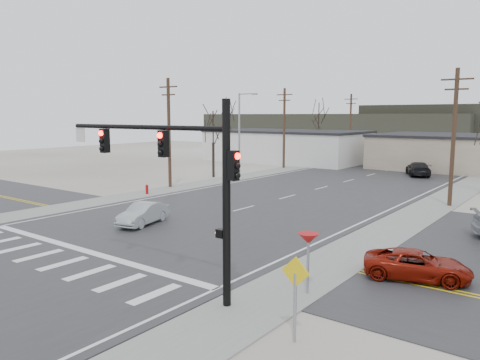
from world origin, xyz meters
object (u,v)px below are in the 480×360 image
object	(u,v)px
car_far_b	(412,157)
sedan_crossing	(143,214)
traffic_signal_mast	(185,171)
car_parked_red	(417,265)
car_far_a	(418,169)
fire_hydrant	(147,189)

from	to	relation	value
car_far_b	sedan_crossing	bearing A→B (deg)	-82.32
traffic_signal_mast	car_parked_red	bearing A→B (deg)	46.73
car_far_a	car_far_b	world-z (taller)	car_far_a
car_far_a	car_far_b	size ratio (longest dim) A/B	1.35
traffic_signal_mast	fire_hydrant	world-z (taller)	traffic_signal_mast
sedan_crossing	car_far_a	xyz separation A→B (m)	(6.43, 33.98, 0.11)
traffic_signal_mast	fire_hydrant	distance (m)	23.39
traffic_signal_mast	fire_hydrant	xyz separation A→B (m)	(-18.09, 14.20, -4.22)
sedan_crossing	car_parked_red	world-z (taller)	sedan_crossing
car_far_b	car_parked_red	bearing A→B (deg)	-64.03
traffic_signal_mast	sedan_crossing	distance (m)	12.52
traffic_signal_mast	car_far_a	bearing A→B (deg)	94.89
fire_hydrant	car_parked_red	xyz separation A→B (m)	(24.49, -7.41, 0.16)
traffic_signal_mast	sedan_crossing	bearing A→B (deg)	146.43
sedan_crossing	car_far_a	bearing A→B (deg)	64.65
sedan_crossing	car_far_b	size ratio (longest dim) A/B	1.02
traffic_signal_mast	car_parked_red	xyz separation A→B (m)	(6.39, 6.79, -4.06)
car_parked_red	car_far_b	bearing A→B (deg)	0.40
sedan_crossing	fire_hydrant	bearing A→B (deg)	122.39
car_parked_red	fire_hydrant	bearing A→B (deg)	56.42
fire_hydrant	car_far_a	world-z (taller)	car_far_a
sedan_crossing	car_parked_red	distance (m)	16.29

